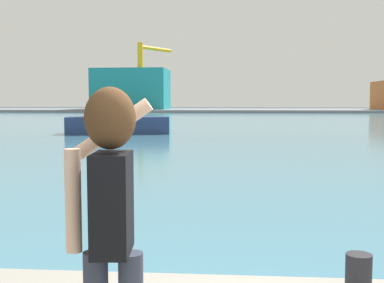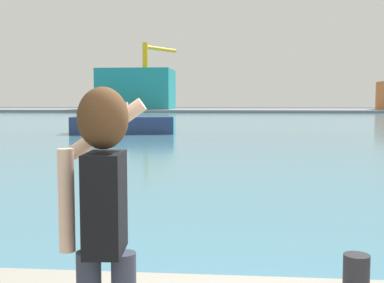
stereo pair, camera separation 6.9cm
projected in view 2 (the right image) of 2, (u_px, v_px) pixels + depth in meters
The scene contains 8 objects.
ground_plane at pixel (240, 121), 52.31m from camera, with size 220.00×220.00×0.00m, color #334751.
harbor_water at pixel (239, 120), 54.29m from camera, with size 140.00×100.00×0.02m, color teal.
far_shore_dock at pixel (238, 110), 93.97m from camera, with size 140.00×20.00×0.50m, color gray.
person_photographer at pixel (103, 209), 2.71m from camera, with size 0.53×0.55×1.74m.
harbor_bollard at pixel (356, 275), 4.17m from camera, with size 0.22×0.22×0.36m, color black.
boat_moored at pixel (120, 122), 31.62m from camera, with size 6.81×3.47×2.04m.
warehouse_left at pixel (137, 89), 95.61m from camera, with size 14.06×10.62×7.74m, color teal.
port_crane at pixel (150, 69), 92.34m from camera, with size 5.43×8.62×12.44m.
Camera 2 is at (-0.34, -2.56, 2.15)m, focal length 45.69 mm.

